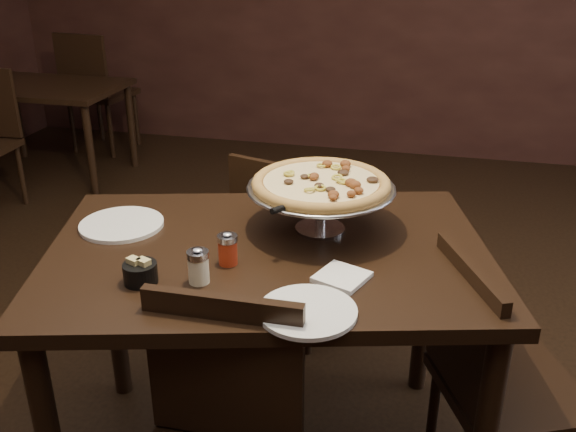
# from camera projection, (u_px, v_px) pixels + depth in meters

# --- Properties ---
(room) EXTENTS (6.04, 7.04, 2.84)m
(room) POSITION_uv_depth(u_px,v_px,m) (254.00, 51.00, 1.69)
(room) COLOR black
(room) RESTS_ON ground
(dining_table) EXTENTS (1.50, 1.18, 0.82)m
(dining_table) POSITION_uv_depth(u_px,v_px,m) (268.00, 280.00, 1.97)
(dining_table) COLOR black
(dining_table) RESTS_ON ground
(background_table) EXTENTS (1.09, 0.72, 0.68)m
(background_table) POSITION_uv_depth(u_px,v_px,m) (46.00, 97.00, 4.60)
(background_table) COLOR black
(background_table) RESTS_ON ground
(pizza_stand) EXTENTS (0.46, 0.46, 0.19)m
(pizza_stand) POSITION_uv_depth(u_px,v_px,m) (321.00, 184.00, 1.97)
(pizza_stand) COLOR silver
(pizza_stand) RESTS_ON dining_table
(parmesan_shaker) EXTENTS (0.06, 0.06, 0.11)m
(parmesan_shaker) POSITION_uv_depth(u_px,v_px,m) (198.00, 266.00, 1.72)
(parmesan_shaker) COLOR #F2E6BC
(parmesan_shaker) RESTS_ON dining_table
(pepper_flake_shaker) EXTENTS (0.06, 0.06, 0.10)m
(pepper_flake_shaker) POSITION_uv_depth(u_px,v_px,m) (228.00, 249.00, 1.81)
(pepper_flake_shaker) COLOR maroon
(pepper_flake_shaker) RESTS_ON dining_table
(packet_caddy) EXTENTS (0.09, 0.09, 0.07)m
(packet_caddy) POSITION_uv_depth(u_px,v_px,m) (140.00, 272.00, 1.73)
(packet_caddy) COLOR black
(packet_caddy) RESTS_ON dining_table
(napkin_stack) EXTENTS (0.17, 0.17, 0.01)m
(napkin_stack) POSITION_uv_depth(u_px,v_px,m) (342.00, 277.00, 1.75)
(napkin_stack) COLOR white
(napkin_stack) RESTS_ON dining_table
(plate_left) EXTENTS (0.27, 0.27, 0.01)m
(plate_left) POSITION_uv_depth(u_px,v_px,m) (122.00, 224.00, 2.06)
(plate_left) COLOR white
(plate_left) RESTS_ON dining_table
(plate_near) EXTENTS (0.25, 0.25, 0.01)m
(plate_near) POSITION_uv_depth(u_px,v_px,m) (308.00, 311.00, 1.59)
(plate_near) COLOR white
(plate_near) RESTS_ON dining_table
(serving_spatula) EXTENTS (0.16, 0.16, 0.02)m
(serving_spatula) POSITION_uv_depth(u_px,v_px,m) (288.00, 207.00, 1.83)
(serving_spatula) COLOR silver
(serving_spatula) RESTS_ON pizza_stand
(chair_far) EXTENTS (0.50, 0.50, 0.86)m
(chair_far) POSITION_uv_depth(u_px,v_px,m) (286.00, 240.00, 2.77)
(chair_far) COLOR black
(chair_far) RESTS_ON ground
(chair_side) EXTENTS (0.53, 0.53, 0.87)m
(chair_side) POSITION_uv_depth(u_px,v_px,m) (492.00, 377.00, 1.92)
(chair_side) COLOR black
(chair_side) RESTS_ON ground
(bg_chair_far) EXTENTS (0.51, 0.51, 0.97)m
(bg_chair_far) POSITION_uv_depth(u_px,v_px,m) (95.00, 88.00, 5.12)
(bg_chair_far) COLOR black
(bg_chair_far) RESTS_ON ground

